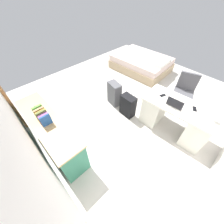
{
  "coord_description": "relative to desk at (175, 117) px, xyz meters",
  "views": [
    {
      "loc": [
        -1.64,
        2.35,
        2.66
      ],
      "look_at": [
        -0.22,
        1.0,
        0.6
      ],
      "focal_mm": 22.41,
      "sensor_mm": 36.0,
      "label": 1
    }
  ],
  "objects": [
    {
      "name": "desk_lamp",
      "position": [
        -0.51,
        -0.05,
        0.62
      ],
      "size": [
        0.16,
        0.11,
        0.34
      ],
      "color": "silver",
      "rests_on": "desk"
    },
    {
      "name": "bed",
      "position": [
        2.19,
        -1.64,
        -0.15
      ],
      "size": [
        1.99,
        1.52,
        0.58
      ],
      "color": "tan",
      "rests_on": "ground_plane"
    },
    {
      "name": "cell_phone_near_laptop",
      "position": [
        -0.23,
        -0.09,
        0.36
      ],
      "size": [
        0.13,
        0.15,
        0.01
      ],
      "primitive_type": "cube",
      "rotation": [
        0.0,
        0.0,
        0.53
      ],
      "color": "black",
      "rests_on": "desk"
    },
    {
      "name": "suitcase_spare_grey",
      "position": [
        1.54,
        0.34,
        -0.07
      ],
      "size": [
        0.39,
        0.28,
        0.65
      ],
      "primitive_type": "cube",
      "rotation": [
        0.0,
        0.0,
        -0.17
      ],
      "color": "#4C4C51",
      "rests_on": "ground_plane"
    },
    {
      "name": "cell_phone_by_mouse",
      "position": [
        0.41,
        -0.0,
        0.36
      ],
      "size": [
        0.1,
        0.15,
        0.01
      ],
      "primitive_type": "cube",
      "rotation": [
        0.0,
        0.0,
        -0.29
      ],
      "color": "black",
      "rests_on": "desk"
    },
    {
      "name": "office_chair",
      "position": [
        0.26,
        -0.82,
        0.03
      ],
      "size": [
        0.59,
        0.59,
        0.94
      ],
      "color": "black",
      "rests_on": "ground_plane"
    },
    {
      "name": "suitcase_black",
      "position": [
        1.01,
        0.39,
        -0.11
      ],
      "size": [
        0.36,
        0.23,
        0.57
      ],
      "primitive_type": "cube",
      "rotation": [
        0.0,
        0.0,
        -0.02
      ],
      "color": "black",
      "rests_on": "ground_plane"
    },
    {
      "name": "laptop",
      "position": [
        0.08,
        0.11,
        0.41
      ],
      "size": [
        0.33,
        0.25,
        0.21
      ],
      "color": "silver",
      "rests_on": "desk"
    },
    {
      "name": "credenza",
      "position": [
        1.43,
        2.13,
        0.0
      ],
      "size": [
        1.8,
        0.48,
        0.79
      ],
      "color": "#2D7056",
      "rests_on": "ground_plane"
    },
    {
      "name": "ground_plane",
      "position": [
        1.12,
        0.01,
        -0.39
      ],
      "size": [
        5.99,
        5.99,
        0.0
      ],
      "primitive_type": "plane",
      "color": "beige"
    },
    {
      "name": "figurine_small",
      "position": [
        1.8,
        2.13,
        0.45
      ],
      "size": [
        0.08,
        0.08,
        0.11
      ],
      "primitive_type": "cone",
      "color": "#4C7FBF",
      "rests_on": "credenza"
    },
    {
      "name": "wall_back",
      "position": [
        1.12,
        2.51,
        0.99
      ],
      "size": [
        4.42,
        0.1,
        2.76
      ],
      "primitive_type": "cube",
      "color": "white",
      "rests_on": "ground_plane"
    },
    {
      "name": "book_row",
      "position": [
        1.46,
        2.13,
        0.5
      ],
      "size": [
        0.32,
        0.17,
        0.23
      ],
      "color": "#214A8B",
      "rests_on": "credenza"
    },
    {
      "name": "desk",
      "position": [
        0.0,
        0.0,
        0.0
      ],
      "size": [
        1.49,
        0.78,
        0.75
      ],
      "color": "silver",
      "rests_on": "ground_plane"
    },
    {
      "name": "computer_mouse",
      "position": [
        0.34,
        0.09,
        0.37
      ],
      "size": [
        0.07,
        0.1,
        0.03
      ],
      "primitive_type": "ellipsoid",
      "rotation": [
        0.0,
        0.0,
        0.08
      ],
      "color": "white",
      "rests_on": "desk"
    }
  ]
}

